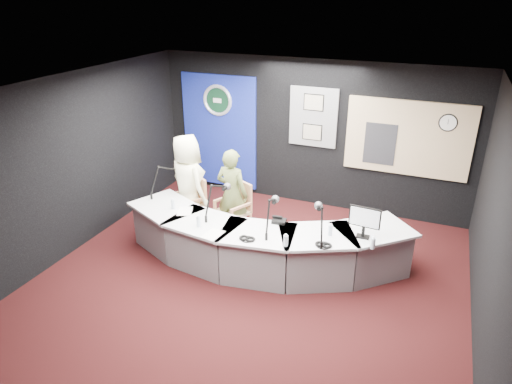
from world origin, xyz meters
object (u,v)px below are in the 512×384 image
at_px(broadcast_desk, 259,243).
at_px(armchair_right, 233,210).
at_px(person_man, 188,184).
at_px(person_woman, 232,194).
at_px(armchair_left, 189,205).

bearing_deg(broadcast_desk, armchair_right, 138.49).
bearing_deg(broadcast_desk, person_man, 158.76).
bearing_deg(broadcast_desk, person_woman, 138.49).
distance_m(armchair_left, person_woman, 0.87).
distance_m(armchair_left, person_man, 0.40).
bearing_deg(armchair_right, person_man, -149.43).
bearing_deg(armchair_right, person_woman, 0.00).
distance_m(armchair_right, person_woman, 0.30).
bearing_deg(person_woman, person_man, 11.08).
bearing_deg(armchair_left, broadcast_desk, 16.21).
xyz_separation_m(armchair_left, person_woman, (0.81, 0.06, 0.32)).
height_order(broadcast_desk, armchair_right, armchair_right).
bearing_deg(armchair_left, person_woman, 41.75).
xyz_separation_m(armchair_left, armchair_right, (0.81, 0.06, 0.02)).
height_order(armchair_right, person_man, person_man).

